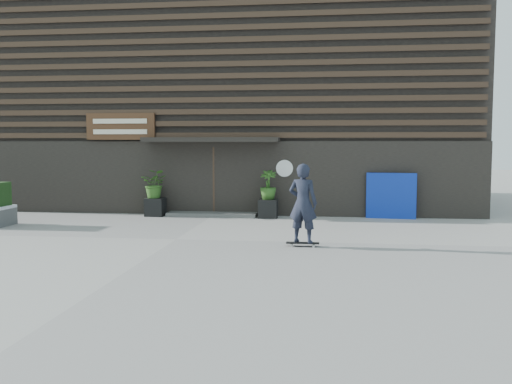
# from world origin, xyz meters

# --- Properties ---
(ground) EXTENTS (80.00, 80.00, 0.00)m
(ground) POSITION_xyz_m (0.00, 0.00, 0.00)
(ground) COLOR gray
(ground) RESTS_ON ground
(entrance_step) EXTENTS (3.00, 0.80, 0.12)m
(entrance_step) POSITION_xyz_m (0.00, 4.60, 0.06)
(entrance_step) COLOR #4C4C4A
(entrance_step) RESTS_ON ground
(planter_pot_left) EXTENTS (0.60, 0.60, 0.60)m
(planter_pot_left) POSITION_xyz_m (-1.90, 4.40, 0.30)
(planter_pot_left) COLOR black
(planter_pot_left) RESTS_ON ground
(bamboo_left) EXTENTS (0.86, 0.75, 0.96)m
(bamboo_left) POSITION_xyz_m (-1.90, 4.40, 1.08)
(bamboo_left) COLOR #2D591E
(bamboo_left) RESTS_ON planter_pot_left
(planter_pot_right) EXTENTS (0.60, 0.60, 0.60)m
(planter_pot_right) POSITION_xyz_m (1.90, 4.40, 0.30)
(planter_pot_right) COLOR black
(planter_pot_right) RESTS_ON ground
(bamboo_right) EXTENTS (0.54, 0.54, 0.96)m
(bamboo_right) POSITION_xyz_m (1.90, 4.40, 1.08)
(bamboo_right) COLOR #2D591E
(bamboo_right) RESTS_ON planter_pot_right
(blue_tarp) EXTENTS (1.58, 0.29, 1.48)m
(blue_tarp) POSITION_xyz_m (5.87, 4.70, 0.74)
(blue_tarp) COLOR #0C26A0
(blue_tarp) RESTS_ON ground
(building) EXTENTS (18.00, 11.00, 8.00)m
(building) POSITION_xyz_m (-0.00, 9.96, 3.99)
(building) COLOR black
(building) RESTS_ON ground
(skateboarder) EXTENTS (0.78, 0.61, 1.97)m
(skateboarder) POSITION_xyz_m (3.23, -0.59, 1.02)
(skateboarder) COLOR black
(skateboarder) RESTS_ON ground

